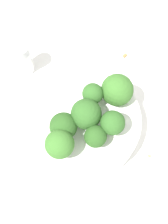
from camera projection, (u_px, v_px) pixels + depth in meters
ground_plane at (84, 129)px, 0.58m from camera, size 3.00×3.00×0.00m
bowl at (84, 124)px, 0.56m from camera, size 0.20×0.20×0.05m
broccoli_floret_0 at (93, 94)px, 0.52m from camera, size 0.04×0.04×0.05m
broccoli_floret_1 at (87, 114)px, 0.50m from camera, size 0.05×0.05×0.06m
broccoli_floret_2 at (118, 91)px, 0.52m from camera, size 0.06×0.06×0.06m
broccoli_floret_3 at (95, 137)px, 0.49m from camera, size 0.04×0.04×0.05m
broccoli_floret_4 at (65, 128)px, 0.50m from camera, size 0.05×0.05×0.05m
broccoli_floret_5 at (113, 123)px, 0.49m from camera, size 0.04×0.04×0.06m
broccoli_floret_6 at (60, 144)px, 0.48m from camera, size 0.05×0.05×0.06m
pepper_shaker at (23, 58)px, 0.59m from camera, size 0.03×0.03×0.08m
almond_crumb_0 at (125, 55)px, 0.64m from camera, size 0.01×0.01×0.01m
almond_crumb_1 at (150, 156)px, 0.56m from camera, size 0.01×0.01×0.01m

